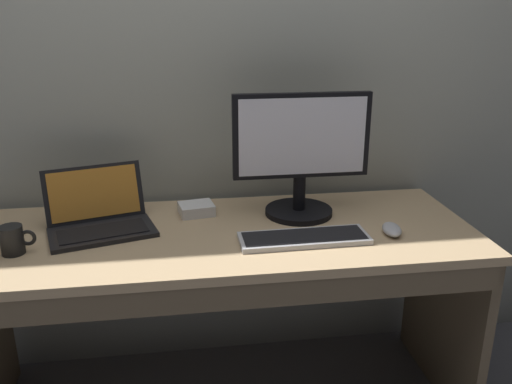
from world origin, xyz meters
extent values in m
cube|color=tan|center=(0.00, 0.00, 0.73)|extent=(1.80, 0.68, 0.03)
cube|color=brown|center=(0.88, 0.00, 0.36)|extent=(0.04, 0.62, 0.72)
cube|color=brown|center=(0.00, -0.32, 0.67)|extent=(1.73, 0.02, 0.09)
cube|color=black|center=(-0.41, 0.03, 0.76)|extent=(0.40, 0.29, 0.02)
cube|color=black|center=(-0.41, 0.02, 0.77)|extent=(0.32, 0.21, 0.00)
cube|color=black|center=(-0.45, 0.15, 0.86)|extent=(0.35, 0.15, 0.20)
cube|color=#C67F2D|center=(-0.45, 0.15, 0.86)|extent=(0.31, 0.13, 0.17)
cylinder|color=black|center=(0.30, 0.12, 0.76)|extent=(0.26, 0.26, 0.02)
cylinder|color=black|center=(0.30, 0.12, 0.84)|extent=(0.05, 0.05, 0.13)
cube|color=black|center=(0.30, 0.11, 1.06)|extent=(0.50, 0.03, 0.31)
cube|color=silver|center=(0.30, 0.09, 1.06)|extent=(0.46, 0.00, 0.28)
cube|color=#BCBCC1|center=(0.27, -0.12, 0.76)|extent=(0.44, 0.15, 0.02)
cube|color=black|center=(0.27, -0.12, 0.77)|extent=(0.42, 0.13, 0.00)
ellipsoid|color=#B7B7BC|center=(0.59, -0.11, 0.76)|extent=(0.08, 0.12, 0.03)
cube|color=silver|center=(-0.08, 0.18, 0.77)|extent=(0.14, 0.13, 0.04)
cylinder|color=black|center=(-0.68, -0.09, 0.79)|extent=(0.07, 0.07, 0.09)
torus|color=black|center=(-0.63, -0.09, 0.80)|extent=(0.05, 0.01, 0.05)
camera|label=1|loc=(-0.13, -1.73, 1.49)|focal=37.24mm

